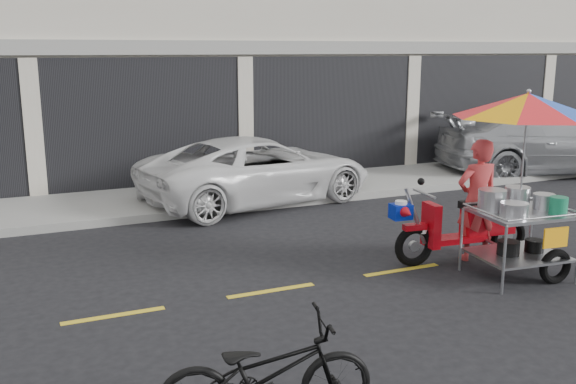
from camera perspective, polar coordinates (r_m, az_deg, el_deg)
name	(u,v)px	position (r m, az deg, el deg)	size (l,w,h in m)	color
ground	(402,270)	(9.31, 10.06, -6.86)	(90.00, 90.00, 0.00)	black
sidewalk	(261,189)	(14.02, -2.38, 0.26)	(45.00, 3.00, 0.15)	gray
shophouse_block	(287,8)	(19.50, -0.10, 16.04)	(36.00, 8.11, 10.40)	beige
centerline	(402,270)	(9.31, 10.06, -6.84)	(42.00, 0.10, 0.01)	gold
white_pickup	(258,170)	(13.03, -2.67, 1.99)	(2.23, 4.84, 1.34)	white
silver_pickup	(546,142)	(17.29, 21.99, 4.12)	(2.22, 5.46, 1.58)	#A8ABAF
near_bicycle	(266,373)	(5.46, -1.93, -15.82)	(0.62, 1.79, 0.94)	black
food_vendor_rig	(506,158)	(9.31, 18.82, 2.91)	(2.55, 2.20, 2.57)	black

